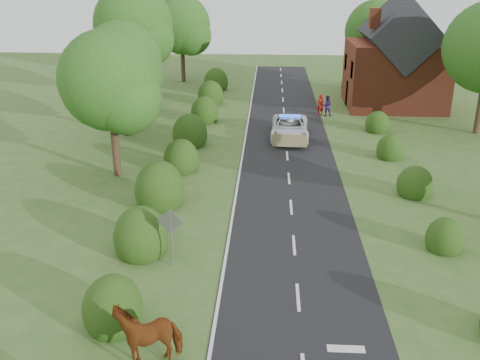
# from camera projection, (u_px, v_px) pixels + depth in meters

# --- Properties ---
(ground) EXTENTS (120.00, 120.00, 0.00)m
(ground) POSITION_uv_depth(u_px,v_px,m) (298.00, 298.00, 19.65)
(ground) COLOR #3C6427
(road) EXTENTS (6.00, 70.00, 0.02)m
(road) POSITION_uv_depth(u_px,v_px,m) (288.00, 161.00, 33.57)
(road) COLOR black
(road) RESTS_ON ground
(road_markings) EXTENTS (4.96, 70.00, 0.01)m
(road_markings) POSITION_uv_depth(u_px,v_px,m) (262.00, 172.00, 31.72)
(road_markings) COLOR white
(road_markings) RESTS_ON road
(hedgerow_left) EXTENTS (2.75, 50.41, 3.00)m
(hedgerow_left) POSITION_uv_depth(u_px,v_px,m) (176.00, 166.00, 30.57)
(hedgerow_left) COLOR #1E3410
(hedgerow_left) RESTS_ON ground
(hedgerow_right) EXTENTS (2.10, 45.78, 2.10)m
(hedgerow_right) POSITION_uv_depth(u_px,v_px,m) (409.00, 177.00, 29.50)
(hedgerow_right) COLOR #1E3410
(hedgerow_right) RESTS_ON ground
(tree_left_a) EXTENTS (5.74, 5.60, 8.38)m
(tree_left_a) POSITION_uv_depth(u_px,v_px,m) (114.00, 85.00, 29.21)
(tree_left_a) COLOR #332316
(tree_left_a) RESTS_ON ground
(tree_left_b) EXTENTS (5.74, 5.60, 8.07)m
(tree_left_b) POSITION_uv_depth(u_px,v_px,m) (125.00, 66.00, 36.82)
(tree_left_b) COLOR #332316
(tree_left_b) RESTS_ON ground
(tree_left_c) EXTENTS (6.97, 6.80, 10.22)m
(tree_left_c) POSITION_uv_depth(u_px,v_px,m) (137.00, 28.00, 45.61)
(tree_left_c) COLOR #332316
(tree_left_c) RESTS_ON ground
(tree_left_d) EXTENTS (6.15, 6.00, 8.89)m
(tree_left_d) POSITION_uv_depth(u_px,v_px,m) (184.00, 27.00, 55.11)
(tree_left_d) COLOR #332316
(tree_left_d) RESTS_ON ground
(tree_right_c) EXTENTS (6.15, 6.00, 8.58)m
(tree_right_c) POSITION_uv_depth(u_px,v_px,m) (378.00, 34.00, 52.32)
(tree_right_c) COLOR #332316
(tree_right_c) RESTS_ON ground
(road_sign) EXTENTS (1.06, 0.08, 2.53)m
(road_sign) POSITION_uv_depth(u_px,v_px,m) (171.00, 229.00, 21.16)
(road_sign) COLOR gray
(road_sign) RESTS_ON ground
(house) EXTENTS (8.00, 7.40, 9.17)m
(house) POSITION_uv_depth(u_px,v_px,m) (396.00, 63.00, 45.59)
(house) COLOR brown
(house) RESTS_ON ground
(cow) EXTENTS (2.65, 2.03, 1.67)m
(cow) POSITION_uv_depth(u_px,v_px,m) (148.00, 336.00, 16.30)
(cow) COLOR brown
(cow) RESTS_ON ground
(police_van) EXTENTS (2.75, 5.72, 1.70)m
(police_van) POSITION_uv_depth(u_px,v_px,m) (290.00, 128.00, 37.84)
(police_van) COLOR silver
(police_van) RESTS_ON ground
(pedestrian_red) EXTENTS (0.76, 0.68, 1.73)m
(pedestrian_red) POSITION_uv_depth(u_px,v_px,m) (320.00, 105.00, 43.79)
(pedestrian_red) COLOR #9D0E0E
(pedestrian_red) RESTS_ON ground
(pedestrian_purple) EXTENTS (0.82, 0.64, 1.68)m
(pedestrian_purple) POSITION_uv_depth(u_px,v_px,m) (327.00, 106.00, 43.65)
(pedestrian_purple) COLOR #3A1858
(pedestrian_purple) RESTS_ON ground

